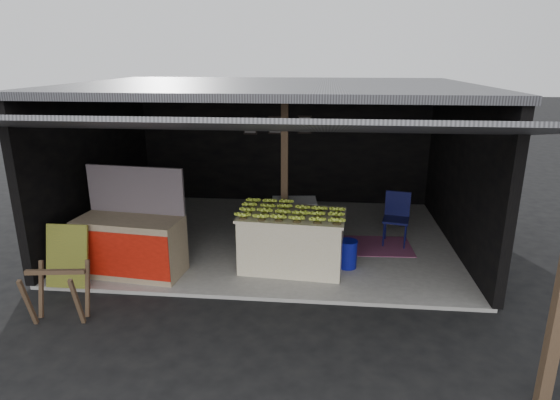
# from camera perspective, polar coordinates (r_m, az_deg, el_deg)

# --- Properties ---
(ground) EXTENTS (80.00, 80.00, 0.00)m
(ground) POSITION_cam_1_polar(r_m,az_deg,el_deg) (7.12, -3.35, -12.16)
(ground) COLOR black
(ground) RESTS_ON ground
(concrete_slab) EXTENTS (7.00, 5.00, 0.06)m
(concrete_slab) POSITION_cam_1_polar(r_m,az_deg,el_deg) (9.35, -0.96, -4.57)
(concrete_slab) COLOR gray
(concrete_slab) RESTS_ON ground
(shophouse) EXTENTS (7.40, 7.29, 3.02)m
(shophouse) POSITION_cam_1_polar(r_m,az_deg,el_deg) (9.11, -0.78, 8.37)
(shophouse) COLOR black
(shophouse) RESTS_ON ground
(banana_table) EXTENTS (1.80, 1.18, 0.95)m
(banana_table) POSITION_cam_1_polar(r_m,az_deg,el_deg) (7.83, 1.50, -4.95)
(banana_table) COLOR silver
(banana_table) RESTS_ON concrete_slab
(banana_pile) EXTENTS (1.66, 1.08, 0.19)m
(banana_pile) POSITION_cam_1_polar(r_m,az_deg,el_deg) (7.64, 1.53, -1.00)
(banana_pile) COLOR #E3F032
(banana_pile) RESTS_ON banana_table
(white_crate) EXTENTS (0.86, 0.63, 0.90)m
(white_crate) POSITION_cam_1_polar(r_m,az_deg,el_deg) (8.73, 1.73, -2.82)
(white_crate) COLOR white
(white_crate) RESTS_ON concrete_slab
(neighbor_stall) EXTENTS (1.74, 0.92, 1.73)m
(neighbor_stall) POSITION_cam_1_polar(r_m,az_deg,el_deg) (7.99, -17.75, -5.06)
(neighbor_stall) COLOR #998466
(neighbor_stall) RESTS_ON concrete_slab
(green_signboard) EXTENTS (0.65, 0.28, 0.96)m
(green_signboard) POSITION_cam_1_polar(r_m,az_deg,el_deg) (7.91, -24.52, -6.24)
(green_signboard) COLOR black
(green_signboard) RESTS_ON concrete_slab
(sawhorse) EXTENTS (0.78, 0.76, 0.77)m
(sawhorse) POSITION_cam_1_polar(r_m,az_deg,el_deg) (7.05, -25.47, -9.79)
(sawhorse) COLOR #513A28
(sawhorse) RESTS_ON ground
(water_barrel) EXTENTS (0.31, 0.31, 0.45)m
(water_barrel) POSITION_cam_1_polar(r_m,az_deg,el_deg) (8.00, 8.25, -6.63)
(water_barrel) COLOR #0C1186
(water_barrel) RESTS_ON concrete_slab
(plastic_chair) EXTENTS (0.55, 0.55, 0.99)m
(plastic_chair) POSITION_cam_1_polar(r_m,az_deg,el_deg) (9.10, 14.04, -1.60)
(plastic_chair) COLOR #0A0C38
(plastic_chair) RESTS_ON concrete_slab
(magenta_rug) EXTENTS (1.54, 1.06, 0.01)m
(magenta_rug) POSITION_cam_1_polar(r_m,az_deg,el_deg) (9.02, 11.01, -5.49)
(magenta_rug) COLOR #7B1B61
(magenta_rug) RESTS_ON concrete_slab
(picture_frames) EXTENTS (1.62, 0.04, 0.46)m
(picture_frames) POSITION_cam_1_polar(r_m,az_deg,el_deg) (11.20, -0.42, 9.11)
(picture_frames) COLOR black
(picture_frames) RESTS_ON shophouse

